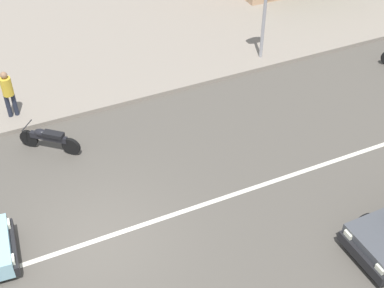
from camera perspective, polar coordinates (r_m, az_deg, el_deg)
The scene contains 5 objects.
ground_plane at distance 13.66m, azimuth -9.95°, elevation -10.03°, with size 160.00×160.00×0.00m, color #544F47.
lane_centre_stripe at distance 13.66m, azimuth -9.96°, elevation -10.02°, with size 50.40×0.14×0.01m, color silver.
kerb_strip at distance 21.64m, azimuth -17.86°, elevation 9.52°, with size 68.00×10.00×0.15m, color gray.
motorcycle_0 at distance 16.21m, azimuth -15.06°, elevation 0.57°, with size 1.54×1.32×0.80m.
pedestrian_far_end at distance 17.42m, azimuth -19.06°, elevation 5.38°, with size 0.34×0.34×1.60m.
Camera 1 is at (-1.49, -8.86, 10.29)m, focal length 50.00 mm.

